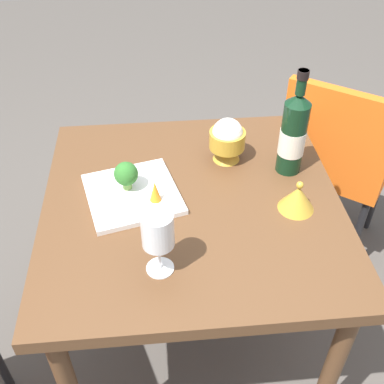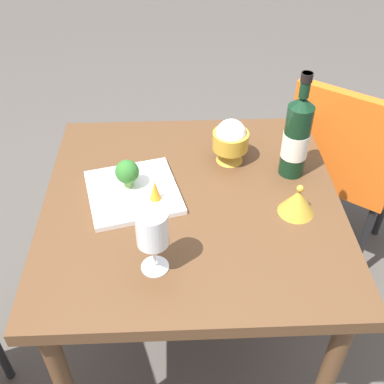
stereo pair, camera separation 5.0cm
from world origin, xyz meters
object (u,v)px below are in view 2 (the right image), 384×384
at_px(rice_bowl, 231,140).
at_px(rice_bowl_lid, 298,201).
at_px(wine_glass, 152,230).
at_px(carrot_garnish_left, 155,190).
at_px(serving_plate, 133,192).
at_px(chair_near_window, 343,161).
at_px(broccoli_floret, 127,172).
at_px(wine_bottle, 296,137).

bearing_deg(rice_bowl, rice_bowl_lid, 122.95).
xyz_separation_m(wine_glass, rice_bowl_lid, (-0.38, -0.18, -0.09)).
xyz_separation_m(rice_bowl, carrot_garnish_left, (0.23, 0.19, -0.03)).
relative_size(rice_bowl, serving_plate, 0.47).
relative_size(chair_near_window, broccoli_floret, 9.91).
bearing_deg(chair_near_window, broccoli_floret, -117.54).
xyz_separation_m(chair_near_window, wine_glass, (0.70, 0.67, 0.33)).
distance_m(wine_bottle, serving_plate, 0.49).
bearing_deg(rice_bowl_lid, wine_glass, 25.38).
relative_size(chair_near_window, rice_bowl, 6.00).
xyz_separation_m(wine_bottle, rice_bowl, (0.18, -0.07, -0.05)).
xyz_separation_m(wine_glass, carrot_garnish_left, (0.00, -0.23, -0.08)).
relative_size(broccoli_floret, carrot_garnish_left, 1.36).
bearing_deg(rice_bowl_lid, broccoli_floret, -13.45).
xyz_separation_m(wine_bottle, carrot_garnish_left, (0.41, 0.12, -0.08)).
height_order(rice_bowl, serving_plate, rice_bowl).
bearing_deg(chair_near_window, rice_bowl, -116.16).
height_order(wine_glass, broccoli_floret, wine_glass).
height_order(wine_glass, rice_bowl_lid, wine_glass).
bearing_deg(rice_bowl, chair_near_window, -152.82).
bearing_deg(rice_bowl_lid, wine_bottle, -96.74).
distance_m(rice_bowl_lid, broccoli_floret, 0.48).
xyz_separation_m(serving_plate, carrot_garnish_left, (-0.07, 0.04, 0.04)).
distance_m(chair_near_window, serving_plate, 0.89).
relative_size(chair_near_window, carrot_garnish_left, 13.50).
relative_size(rice_bowl, carrot_garnish_left, 2.25).
height_order(chair_near_window, serving_plate, chair_near_window).
bearing_deg(carrot_garnish_left, rice_bowl_lid, 172.34).
bearing_deg(wine_bottle, chair_near_window, -133.50).
relative_size(wine_glass, rice_bowl, 1.26).
height_order(wine_bottle, broccoli_floret, wine_bottle).
distance_m(rice_bowl, broccoli_floret, 0.33).
distance_m(wine_glass, serving_plate, 0.31).
height_order(rice_bowl, broccoli_floret, rice_bowl).
bearing_deg(chair_near_window, serving_plate, -116.02).
height_order(wine_bottle, rice_bowl_lid, wine_bottle).
xyz_separation_m(chair_near_window, carrot_garnish_left, (0.70, 0.44, 0.25)).
bearing_deg(carrot_garnish_left, broccoli_floret, -37.02).
distance_m(serving_plate, carrot_garnish_left, 0.09).
bearing_deg(rice_bowl_lid, serving_plate, -11.53).
bearing_deg(rice_bowl_lid, chair_near_window, -123.10).
bearing_deg(serving_plate, carrot_garnish_left, 148.39).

